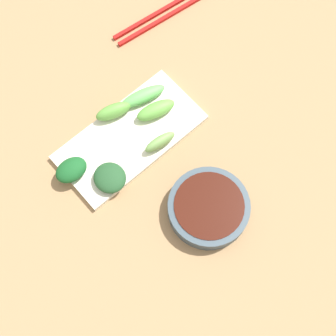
% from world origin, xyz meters
% --- Properties ---
extents(tabletop, '(2.10, 2.10, 0.02)m').
position_xyz_m(tabletop, '(0.00, 0.00, 0.01)').
color(tabletop, '#997850').
rests_on(tabletop, ground).
extents(sauce_bowl, '(0.15, 0.15, 0.03)m').
position_xyz_m(sauce_bowl, '(-0.11, -0.04, 0.04)').
color(sauce_bowl, '#374852').
rests_on(sauce_bowl, tabletop).
extents(serving_plate, '(0.14, 0.28, 0.01)m').
position_xyz_m(serving_plate, '(0.09, -0.02, 0.03)').
color(serving_plate, silver).
rests_on(serving_plate, tabletop).
extents(broccoli_leafy_0, '(0.05, 0.06, 0.03)m').
position_xyz_m(broccoli_leafy_0, '(0.10, 0.10, 0.05)').
color(broccoli_leafy_0, '#175524').
rests_on(broccoli_leafy_0, serving_plate).
extents(broccoli_stalk_1, '(0.05, 0.10, 0.02)m').
position_xyz_m(broccoli_stalk_1, '(0.13, -0.09, 0.04)').
color(broccoli_stalk_1, '#61B959').
rests_on(broccoli_stalk_1, serving_plate).
extents(broccoli_stalk_2, '(0.05, 0.08, 0.03)m').
position_xyz_m(broccoli_stalk_2, '(0.15, -0.03, 0.05)').
color(broccoli_stalk_2, '#5DA03F').
rests_on(broccoli_stalk_2, serving_plate).
extents(broccoli_leafy_3, '(0.06, 0.06, 0.02)m').
position_xyz_m(broccoli_leafy_3, '(0.05, 0.06, 0.04)').
color(broccoli_leafy_3, '#224D28').
rests_on(broccoli_leafy_3, serving_plate).
extents(broccoli_stalk_4, '(0.03, 0.07, 0.03)m').
position_xyz_m(broccoli_stalk_4, '(0.04, -0.06, 0.05)').
color(broccoli_stalk_4, '#72A052').
rests_on(broccoli_stalk_4, serving_plate).
extents(broccoli_stalk_5, '(0.05, 0.08, 0.03)m').
position_xyz_m(broccoli_stalk_5, '(0.09, -0.09, 0.05)').
color(broccoli_stalk_5, '#61A743').
rests_on(broccoli_stalk_5, serving_plate).
extents(chopsticks, '(0.05, 0.23, 0.01)m').
position_xyz_m(chopsticks, '(0.26, -0.26, 0.02)').
color(chopsticks, '#B61412').
rests_on(chopsticks, tabletop).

